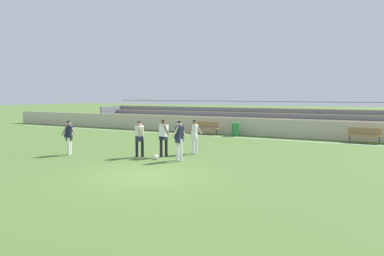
{
  "coord_description": "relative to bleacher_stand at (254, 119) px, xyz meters",
  "views": [
    {
      "loc": [
        6.98,
        -10.01,
        2.82
      ],
      "look_at": [
        -0.61,
        4.78,
        1.25
      ],
      "focal_mm": 33.04,
      "sensor_mm": 36.0,
      "label": 1
    }
  ],
  "objects": [
    {
      "name": "ground_plane",
      "position": [
        1.01,
        -15.72,
        -0.97
      ],
      "size": [
        160.0,
        160.0,
        0.0
      ],
      "primitive_type": "plane",
      "color": "#4C6B30"
    },
    {
      "name": "field_line_sideline",
      "position": [
        1.01,
        -3.78,
        -0.97
      ],
      "size": [
        44.0,
        0.12,
        0.01
      ],
      "primitive_type": "cube",
      "color": "white",
      "rests_on": "ground"
    },
    {
      "name": "sideline_wall",
      "position": [
        1.01,
        -2.2,
        -0.38
      ],
      "size": [
        48.0,
        0.16,
        1.18
      ],
      "primitive_type": "cube",
      "color": "beige",
      "rests_on": "ground"
    },
    {
      "name": "bleacher_stand",
      "position": [
        0.0,
        0.0,
        0.0
      ],
      "size": [
        27.33,
        3.27,
        2.31
      ],
      "color": "#897051",
      "rests_on": "ground"
    },
    {
      "name": "bench_near_wall_gap",
      "position": [
        -2.5,
        -2.99,
        -0.42
      ],
      "size": [
        1.8,
        0.4,
        0.9
      ],
      "color": "#99754C",
      "rests_on": "ground"
    },
    {
      "name": "bench_far_left",
      "position": [
        7.6,
        -2.99,
        -0.42
      ],
      "size": [
        1.8,
        0.4,
        0.9
      ],
      "color": "#99754C",
      "rests_on": "ground"
    },
    {
      "name": "trash_bin",
      "position": [
        -0.3,
        -3.01,
        -0.52
      ],
      "size": [
        0.57,
        0.57,
        0.89
      ],
      "primitive_type": "cylinder",
      "color": "#2D7F3D",
      "rests_on": "ground"
    },
    {
      "name": "player_white_overlapping",
      "position": [
        -1.35,
        -12.75,
        0.01
      ],
      "size": [
        0.49,
        0.59,
        1.64
      ],
      "color": "black",
      "rests_on": "ground"
    },
    {
      "name": "player_dark_on_ball",
      "position": [
        0.7,
        -12.72,
        0.06
      ],
      "size": [
        0.48,
        0.45,
        1.72
      ],
      "color": "white",
      "rests_on": "ground"
    },
    {
      "name": "player_white_challenging",
      "position": [
        -0.42,
        -12.19,
        0.05
      ],
      "size": [
        0.47,
        0.51,
        1.71
      ],
      "color": "black",
      "rests_on": "ground"
    },
    {
      "name": "player_dark_dropping_back",
      "position": [
        -4.62,
        -13.79,
        -0.01
      ],
      "size": [
        0.69,
        0.52,
        1.62
      ],
      "color": "white",
      "rests_on": "ground"
    },
    {
      "name": "player_white_pressing_high",
      "position": [
        0.47,
        -10.84,
        -0.0
      ],
      "size": [
        0.68,
        0.47,
        1.63
      ],
      "color": "white",
      "rests_on": "ground"
    },
    {
      "name": "soccer_ball",
      "position": [
        -0.37,
        -12.92,
        -0.86
      ],
      "size": [
        0.22,
        0.22,
        0.22
      ],
      "primitive_type": "sphere",
      "color": "white",
      "rests_on": "ground"
    }
  ]
}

